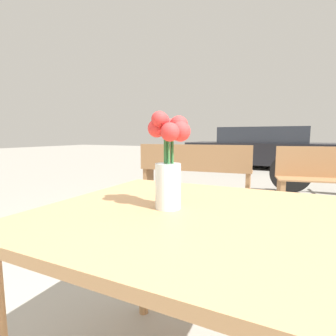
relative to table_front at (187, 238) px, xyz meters
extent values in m
cube|color=tan|center=(0.00, 0.00, 0.08)|extent=(0.96, 0.91, 0.03)
cylinder|color=tan|center=(-0.42, 0.38, -0.29)|extent=(0.05, 0.05, 0.72)
cylinder|color=tan|center=(0.41, 0.40, -0.29)|extent=(0.05, 0.05, 0.72)
cylinder|color=silver|center=(-0.07, -0.01, 0.17)|extent=(0.09, 0.09, 0.15)
cylinder|color=silver|center=(-0.07, -0.01, 0.14)|extent=(0.08, 0.08, 0.08)
cylinder|color=#337038|center=(-0.05, -0.01, 0.22)|extent=(0.01, 0.01, 0.23)
sphere|color=red|center=(-0.03, 0.00, 0.35)|extent=(0.07, 0.07, 0.07)
cylinder|color=#337038|center=(-0.06, 0.00, 0.23)|extent=(0.01, 0.01, 0.25)
sphere|color=red|center=(-0.04, 0.02, 0.38)|extent=(0.06, 0.06, 0.06)
cylinder|color=#337038|center=(-0.07, 0.00, 0.23)|extent=(0.01, 0.01, 0.25)
sphere|color=red|center=(-0.08, 0.03, 0.37)|extent=(0.06, 0.06, 0.06)
cylinder|color=#337038|center=(-0.08, -0.01, 0.24)|extent=(0.01, 0.01, 0.26)
sphere|color=red|center=(-0.10, 0.00, 0.39)|extent=(0.06, 0.06, 0.06)
cylinder|color=#337038|center=(-0.08, -0.01, 0.23)|extent=(0.01, 0.01, 0.24)
sphere|color=red|center=(-0.10, -0.02, 0.36)|extent=(0.06, 0.06, 0.06)
cylinder|color=#337038|center=(-0.07, -0.02, 0.24)|extent=(0.01, 0.01, 0.27)
sphere|color=red|center=(-0.08, -0.04, 0.39)|extent=(0.05, 0.05, 0.05)
cylinder|color=#337038|center=(-0.06, -0.02, 0.22)|extent=(0.01, 0.01, 0.23)
sphere|color=red|center=(-0.04, -0.04, 0.35)|extent=(0.06, 0.06, 0.06)
cube|color=#9E7047|center=(0.14, 2.88, -0.44)|extent=(0.12, 0.33, 0.43)
cube|color=#9E7047|center=(-1.19, 3.22, -0.21)|extent=(1.83, 0.56, 0.02)
cube|color=#9E7047|center=(-1.17, 3.06, 0.00)|extent=(1.79, 0.24, 0.40)
cube|color=#9E7047|center=(-2.02, 3.13, -0.44)|extent=(0.10, 0.33, 0.43)
cube|color=#9E7047|center=(-0.35, 3.32, -0.44)|extent=(0.10, 0.33, 0.43)
cylinder|color=black|center=(0.22, 4.18, -0.30)|extent=(0.69, 0.15, 0.70)
cube|color=#235199|center=(0.72, 4.27, -0.08)|extent=(0.90, 0.19, 0.03)
cylinder|color=#235199|center=(0.54, 4.24, 0.03)|extent=(0.02, 0.02, 0.21)
cube|color=black|center=(0.54, 4.24, 0.13)|extent=(0.17, 0.09, 0.04)
cube|color=black|center=(-0.68, 7.76, -0.20)|extent=(4.52, 1.67, 0.63)
cube|color=#2D333D|center=(-0.68, 7.76, 0.35)|extent=(2.49, 1.53, 0.47)
cylinder|color=black|center=(-2.08, 6.97, -0.35)|extent=(0.60, 0.18, 0.60)
cylinder|color=black|center=(-2.08, 8.55, -0.35)|extent=(0.60, 0.18, 0.60)
cylinder|color=black|center=(0.72, 6.97, -0.35)|extent=(0.60, 0.18, 0.60)
cylinder|color=black|center=(0.72, 8.55, -0.35)|extent=(0.60, 0.18, 0.60)
camera|label=1|loc=(0.32, -0.78, 0.34)|focal=28.00mm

